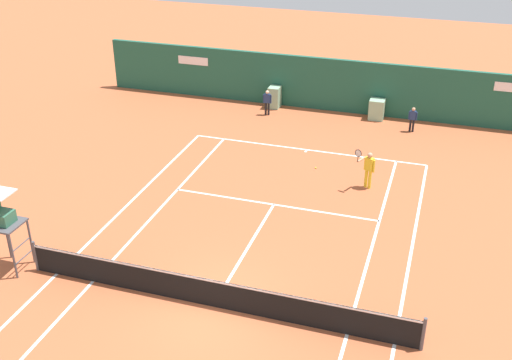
{
  "coord_description": "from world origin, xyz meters",
  "views": [
    {
      "loc": [
        5.72,
        -13.64,
        11.76
      ],
      "look_at": [
        -0.8,
        6.66,
        0.8
      ],
      "focal_mm": 44.05,
      "sensor_mm": 36.0,
      "label": 1
    }
  ],
  "objects_px": {
    "ball_kid_centre_post": "(413,118)",
    "umpire_chair": "(4,220)",
    "ball_kid_left_post": "(267,101)",
    "player_on_baseline": "(368,167)",
    "tennis_ball_near_service_line": "(316,168)"
  },
  "relations": [
    {
      "from": "umpire_chair",
      "to": "ball_kid_centre_post",
      "type": "bearing_deg",
      "value": 144.19
    },
    {
      "from": "umpire_chair",
      "to": "ball_kid_left_post",
      "type": "distance_m",
      "value": 15.92
    },
    {
      "from": "ball_kid_centre_post",
      "to": "ball_kid_left_post",
      "type": "height_order",
      "value": "ball_kid_left_post"
    },
    {
      "from": "ball_kid_left_post",
      "to": "umpire_chair",
      "type": "bearing_deg",
      "value": 69.16
    },
    {
      "from": "umpire_chair",
      "to": "ball_kid_left_post",
      "type": "relative_size",
      "value": 2.09
    },
    {
      "from": "umpire_chair",
      "to": "player_on_baseline",
      "type": "bearing_deg",
      "value": 131.95
    },
    {
      "from": "ball_kid_left_post",
      "to": "tennis_ball_near_service_line",
      "type": "xyz_separation_m",
      "value": [
        3.79,
        -5.37,
        -0.72
      ]
    },
    {
      "from": "umpire_chair",
      "to": "ball_kid_centre_post",
      "type": "xyz_separation_m",
      "value": [
        11.12,
        15.41,
        -1.05
      ]
    },
    {
      "from": "player_on_baseline",
      "to": "ball_kid_centre_post",
      "type": "distance_m",
      "value": 6.54
    },
    {
      "from": "ball_kid_centre_post",
      "to": "ball_kid_left_post",
      "type": "relative_size",
      "value": 0.94
    },
    {
      "from": "ball_kid_centre_post",
      "to": "tennis_ball_near_service_line",
      "type": "height_order",
      "value": "ball_kid_centre_post"
    },
    {
      "from": "ball_kid_left_post",
      "to": "tennis_ball_near_service_line",
      "type": "relative_size",
      "value": 19.25
    },
    {
      "from": "tennis_ball_near_service_line",
      "to": "ball_kid_centre_post",
      "type": "bearing_deg",
      "value": 57.13
    },
    {
      "from": "ball_kid_centre_post",
      "to": "umpire_chair",
      "type": "bearing_deg",
      "value": 55.75
    },
    {
      "from": "player_on_baseline",
      "to": "tennis_ball_near_service_line",
      "type": "distance_m",
      "value": 2.71
    }
  ]
}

